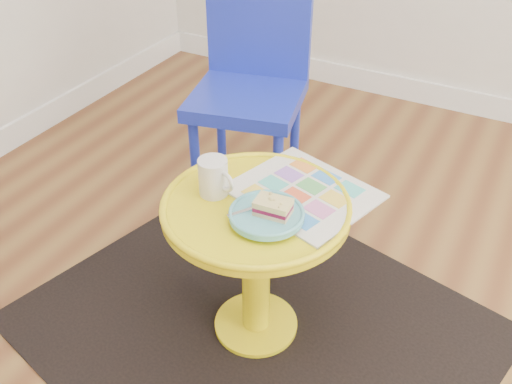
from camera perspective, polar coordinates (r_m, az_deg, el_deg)
The scene contains 9 objects.
room_walls at distance 2.48m, azimuth -1.79°, elevation 3.72°, with size 4.00×4.00×4.00m.
rug at distance 1.82m, azimuth 0.00°, elevation -13.22°, with size 1.30×1.10×0.01m, color black.
side_table at distance 1.58m, azimuth 0.00°, elevation -5.13°, with size 0.50×0.50×0.48m.
chair at distance 2.12m, azimuth -0.45°, elevation 11.43°, with size 0.47×0.47×0.87m.
newspaper at distance 1.54m, azimuth 4.77°, elevation -0.00°, with size 0.35×0.30×0.01m, color silver.
mug at distance 1.51m, azimuth -4.24°, elevation 1.59°, with size 0.11×0.08×0.10m.
plate at distance 1.43m, azimuth 1.07°, elevation -2.32°, with size 0.19×0.19×0.02m.
cake_slice at distance 1.41m, azimuth 1.72°, elevation -1.50°, with size 0.09×0.07×0.04m.
fork at distance 1.44m, azimuth -0.07°, elevation -1.58°, with size 0.09×0.13×0.00m.
Camera 1 is at (0.07, -0.82, 1.38)m, focal length 40.00 mm.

